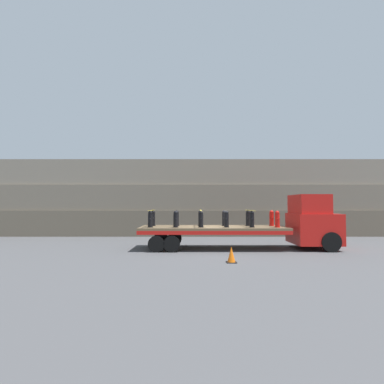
% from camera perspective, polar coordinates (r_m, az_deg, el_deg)
% --- Properties ---
extents(ground_plane, '(120.00, 120.00, 0.00)m').
position_cam_1_polar(ground_plane, '(16.87, 4.09, -10.72)').
color(ground_plane, '#474749').
extents(rock_cliff, '(60.00, 3.30, 5.97)m').
position_cam_1_polar(rock_cliff, '(24.48, 2.79, -1.13)').
color(rock_cliff, '#665B4C').
rests_on(rock_cliff, ground_plane).
extents(truck_cab, '(2.35, 2.64, 2.99)m').
position_cam_1_polar(truck_cab, '(18.01, 22.26, -5.36)').
color(truck_cab, red).
rests_on(truck_cab, ground_plane).
extents(flatbed_trailer, '(8.02, 2.68, 1.22)m').
position_cam_1_polar(flatbed_trailer, '(16.73, 2.05, -7.42)').
color(flatbed_trailer, brown).
rests_on(flatbed_trailer, ground_plane).
extents(fire_hydrant_black_near_0, '(0.31, 0.51, 0.89)m').
position_cam_1_polar(fire_hydrant_black_near_0, '(16.26, -7.91, -5.16)').
color(fire_hydrant_black_near_0, black).
rests_on(fire_hydrant_black_near_0, flatbed_trailer).
extents(fire_hydrant_black_far_0, '(0.31, 0.51, 0.89)m').
position_cam_1_polar(fire_hydrant_black_far_0, '(17.39, -7.38, -4.98)').
color(fire_hydrant_black_far_0, black).
rests_on(fire_hydrant_black_far_0, flatbed_trailer).
extents(fire_hydrant_black_near_1, '(0.31, 0.51, 0.89)m').
position_cam_1_polar(fire_hydrant_black_near_1, '(16.13, -3.08, -5.20)').
color(fire_hydrant_black_near_1, black).
rests_on(fire_hydrant_black_near_1, flatbed_trailer).
extents(fire_hydrant_black_far_1, '(0.31, 0.51, 0.89)m').
position_cam_1_polar(fire_hydrant_black_far_1, '(17.26, -2.87, -5.01)').
color(fire_hydrant_black_far_1, black).
rests_on(fire_hydrant_black_far_1, flatbed_trailer).
extents(fire_hydrant_black_near_2, '(0.31, 0.51, 0.89)m').
position_cam_1_polar(fire_hydrant_black_near_2, '(16.11, 1.79, -5.20)').
color(fire_hydrant_black_near_2, black).
rests_on(fire_hydrant_black_near_2, flatbed_trailer).
extents(fire_hydrant_black_far_2, '(0.31, 0.51, 0.89)m').
position_cam_1_polar(fire_hydrant_black_far_2, '(17.25, 1.67, -5.02)').
color(fire_hydrant_black_far_2, black).
rests_on(fire_hydrant_black_far_2, flatbed_trailer).
extents(fire_hydrant_black_near_3, '(0.31, 0.51, 0.89)m').
position_cam_1_polar(fire_hydrant_black_near_3, '(16.21, 6.64, -5.17)').
color(fire_hydrant_black_near_3, black).
rests_on(fire_hydrant_black_near_3, flatbed_trailer).
extents(fire_hydrant_black_far_3, '(0.31, 0.51, 0.89)m').
position_cam_1_polar(fire_hydrant_black_far_3, '(17.34, 6.20, -4.99)').
color(fire_hydrant_black_far_3, black).
rests_on(fire_hydrant_black_far_3, flatbed_trailer).
extents(fire_hydrant_black_near_4, '(0.31, 0.51, 0.89)m').
position_cam_1_polar(fire_hydrant_black_near_4, '(16.42, 11.39, -5.11)').
color(fire_hydrant_black_near_4, black).
rests_on(fire_hydrant_black_near_4, flatbed_trailer).
extents(fire_hydrant_black_far_4, '(0.31, 0.51, 0.89)m').
position_cam_1_polar(fire_hydrant_black_far_4, '(17.54, 10.65, -4.94)').
color(fire_hydrant_black_far_4, black).
rests_on(fire_hydrant_black_far_4, flatbed_trailer).
extents(fire_hydrant_red_near_5, '(0.31, 0.51, 0.89)m').
position_cam_1_polar(fire_hydrant_red_near_5, '(16.74, 15.99, -5.01)').
color(fire_hydrant_red_near_5, red).
rests_on(fire_hydrant_red_near_5, flatbed_trailer).
extents(fire_hydrant_red_far_5, '(0.31, 0.51, 0.89)m').
position_cam_1_polar(fire_hydrant_red_far_5, '(17.84, 14.98, -4.85)').
color(fire_hydrant_red_far_5, red).
rests_on(fire_hydrant_red_far_5, flatbed_trailer).
extents(cargo_strap_rear, '(0.05, 2.79, 0.01)m').
position_cam_1_polar(cargo_strap_rear, '(16.81, -7.63, -3.49)').
color(cargo_strap_rear, yellow).
rests_on(cargo_strap_rear, fire_hydrant_black_near_0).
extents(cargo_strap_middle, '(0.05, 2.79, 0.01)m').
position_cam_1_polar(cargo_strap_middle, '(16.66, 1.73, -3.52)').
color(cargo_strap_middle, yellow).
rests_on(cargo_strap_middle, fire_hydrant_black_near_2).
extents(cargo_strap_front, '(0.05, 2.79, 0.01)m').
position_cam_1_polar(cargo_strap_front, '(16.96, 11.00, -3.45)').
color(cargo_strap_front, yellow).
rests_on(cargo_strap_front, fire_hydrant_black_near_4).
extents(traffic_cone, '(0.43, 0.43, 0.67)m').
position_cam_1_polar(traffic_cone, '(12.99, 7.56, -11.76)').
color(traffic_cone, black).
rests_on(traffic_cone, ground_plane).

